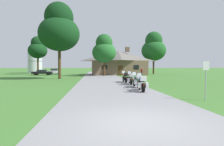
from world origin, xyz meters
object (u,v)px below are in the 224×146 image
at_px(motorcycle_red_third_in_row, 131,79).
at_px(tree_left_far, 38,48).
at_px(metal_signpost_roadside, 206,76).
at_px(motorcycle_orange_farthest_in_row, 125,78).
at_px(bystander_red_shirt_near_lodge, 142,71).
at_px(tree_by_lodge_front, 104,50).
at_px(metal_silo_distant, 35,60).
at_px(tree_right_of_lodge, 154,48).
at_px(motorcycle_green_second_in_row, 137,81).
at_px(parked_silver_suv_far_left, 55,71).
at_px(tree_left_near, 59,29).
at_px(parked_black_sedan_far_left, 42,72).
at_px(motorcycle_blue_nearest_to_camera, 142,84).

xyz_separation_m(motorcycle_red_third_in_row, tree_left_far, (-17.25, 27.69, 5.69)).
bearing_deg(metal_signpost_roadside, tree_left_far, 118.45).
distance_m(motorcycle_orange_farthest_in_row, bystander_red_shirt_near_lodge, 16.86).
xyz_separation_m(tree_by_lodge_front, metal_silo_distant, (-19.43, 20.38, -1.18)).
relative_size(metal_signpost_roadside, metal_silo_distant, 0.27).
height_order(metal_signpost_roadside, tree_right_of_lodge, tree_right_of_lodge).
xyz_separation_m(motorcycle_green_second_in_row, parked_silver_suv_far_left, (-13.41, 30.66, 0.17)).
relative_size(metal_signpost_roadside, tree_right_of_lodge, 0.20).
height_order(motorcycle_green_second_in_row, motorcycle_orange_farthest_in_row, same).
distance_m(bystander_red_shirt_near_lodge, tree_left_near, 18.16).
xyz_separation_m(motorcycle_red_third_in_row, metal_signpost_roadside, (2.38, -8.55, 0.74)).
distance_m(motorcycle_orange_farthest_in_row, parked_silver_suv_far_left, 28.90).
bearing_deg(parked_silver_suv_far_left, metal_signpost_roadside, -75.53).
relative_size(tree_right_of_lodge, tree_left_far, 1.16).
bearing_deg(motorcycle_green_second_in_row, metal_silo_distant, 115.92).
distance_m(parked_silver_suv_far_left, parked_black_sedan_far_left, 5.51).
bearing_deg(metal_silo_distant, tree_right_of_lodge, -19.05).
relative_size(motorcycle_red_third_in_row, parked_black_sedan_far_left, 0.48).
bearing_deg(motorcycle_red_third_in_row, motorcycle_orange_farthest_in_row, 97.70).
height_order(tree_left_near, metal_silo_distant, tree_left_near).
bearing_deg(metal_silo_distant, tree_left_far, -69.13).
bearing_deg(tree_left_near, motorcycle_red_third_in_row, -48.49).
xyz_separation_m(motorcycle_orange_farthest_in_row, parked_black_sedan_far_left, (-14.76, 20.39, 0.03)).
height_order(bystander_red_shirt_near_lodge, metal_signpost_roadside, metal_signpost_roadside).
relative_size(motorcycle_green_second_in_row, metal_signpost_roadside, 0.97).
relative_size(motorcycle_orange_farthest_in_row, tree_by_lodge_front, 0.25).
bearing_deg(tree_left_far, parked_silver_suv_far_left, 5.23).
bearing_deg(parked_black_sedan_far_left, tree_left_near, -159.49).
relative_size(tree_right_of_lodge, tree_left_near, 0.93).
bearing_deg(motorcycle_orange_farthest_in_row, tree_left_far, 122.13).
bearing_deg(metal_signpost_roadside, metal_silo_distant, 116.88).
bearing_deg(parked_black_sedan_far_left, parked_silver_suv_far_left, -20.93).
distance_m(motorcycle_orange_farthest_in_row, tree_left_near, 13.45).
xyz_separation_m(motorcycle_orange_farthest_in_row, tree_right_of_lodge, (11.61, 24.13, 6.07)).
bearing_deg(tree_left_near, bystander_red_shirt_near_lodge, 28.35).
relative_size(motorcycle_green_second_in_row, bystander_red_shirt_near_lodge, 1.25).
height_order(tree_right_of_lodge, tree_left_near, tree_left_near).
height_order(tree_by_lodge_front, tree_right_of_lodge, tree_right_of_lodge).
relative_size(bystander_red_shirt_near_lodge, metal_silo_distant, 0.21).
xyz_separation_m(tree_left_far, parked_black_sedan_far_left, (2.35, -4.95, -5.66)).
bearing_deg(metal_signpost_roadside, bystander_red_shirt_near_lodge, 82.10).
distance_m(motorcycle_blue_nearest_to_camera, bystander_red_shirt_near_lodge, 23.99).
bearing_deg(motorcycle_red_third_in_row, motorcycle_blue_nearest_to_camera, -88.49).
xyz_separation_m(motorcycle_red_third_in_row, metal_silo_distant, (-21.08, 37.73, 3.37)).
distance_m(tree_by_lodge_front, parked_silver_suv_far_left, 16.47).
bearing_deg(motorcycle_red_third_in_row, parked_black_sedan_far_left, 127.47).
xyz_separation_m(bystander_red_shirt_near_lodge, tree_right_of_lodge, (5.40, 8.46, 5.75)).
xyz_separation_m(motorcycle_blue_nearest_to_camera, tree_by_lodge_front, (-1.40, 22.47, 4.55)).
xyz_separation_m(motorcycle_orange_farthest_in_row, tree_by_lodge_front, (-1.50, 14.99, 4.55)).
bearing_deg(metal_silo_distant, tree_by_lodge_front, -46.37).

